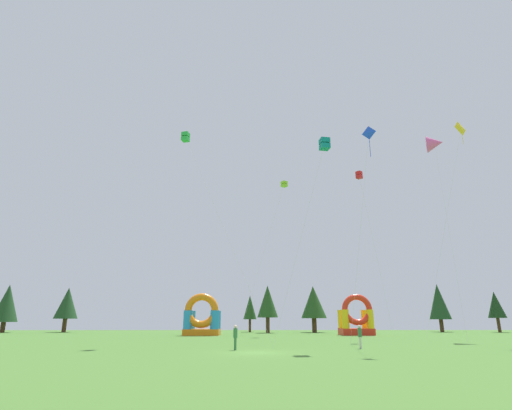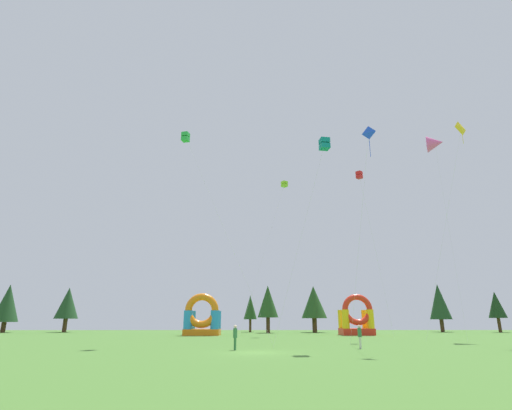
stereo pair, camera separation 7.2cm
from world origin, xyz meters
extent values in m
plane|color=#47752D|center=(0.00, 0.00, 0.00)|extent=(120.00, 120.00, 0.00)
cube|color=red|center=(13.05, 17.98, 19.39)|extent=(0.91, 0.91, 0.41)
cube|color=red|center=(13.05, 17.98, 19.88)|extent=(0.91, 0.91, 0.41)
cylinder|color=silver|center=(14.96, 19.85, 9.82)|extent=(3.83, 3.76, 19.63)
cube|color=green|center=(-7.80, 11.34, 21.26)|extent=(0.90, 0.90, 0.45)
cube|color=green|center=(-7.80, 11.34, 21.80)|extent=(0.90, 0.90, 0.45)
cylinder|color=silver|center=(-3.17, 10.08, 10.76)|extent=(9.28, 2.53, 21.53)
pyramid|color=yellow|center=(23.32, 11.72, 22.96)|extent=(1.43, 1.00, 1.39)
cylinder|color=yellow|center=(23.28, 11.81, 22.02)|extent=(0.04, 0.04, 1.84)
cylinder|color=silver|center=(20.31, 12.84, 11.47)|extent=(5.95, 2.07, 22.95)
pyramid|color=blue|center=(9.76, 2.89, 17.88)|extent=(0.84, 0.61, 0.90)
cylinder|color=blue|center=(9.80, 2.94, 16.75)|extent=(0.04, 0.04, 2.25)
cylinder|color=silver|center=(9.14, 6.01, 8.94)|extent=(1.34, 6.15, 17.88)
cone|color=#EA599E|center=(24.16, 19.91, 24.94)|extent=(2.77, 2.87, 2.26)
cylinder|color=silver|center=(22.51, 16.14, 12.47)|extent=(3.33, 7.55, 24.95)
cube|color=#0C7F7A|center=(6.25, 4.84, 17.43)|extent=(0.96, 0.96, 0.47)
cube|color=#0C7F7A|center=(6.25, 4.84, 17.99)|extent=(0.96, 0.96, 0.47)
cylinder|color=silver|center=(3.74, 4.42, 8.86)|extent=(5.03, 0.87, 17.72)
cube|color=#8CD826|center=(4.81, 32.09, 23.09)|extent=(1.14, 1.14, 0.40)
cube|color=#8CD826|center=(4.81, 32.09, 23.57)|extent=(1.14, 1.14, 0.40)
cylinder|color=silver|center=(1.36, 29.81, 11.66)|extent=(6.93, 4.59, 23.33)
cylinder|color=silver|center=(7.98, 3.81, 0.42)|extent=(0.13, 0.13, 0.85)
cylinder|color=silver|center=(7.98, 3.64, 0.42)|extent=(0.13, 0.13, 0.85)
cylinder|color=#33723F|center=(7.98, 3.72, 1.18)|extent=(0.31, 0.31, 0.67)
sphere|color=beige|center=(7.98, 3.72, 1.63)|extent=(0.23, 0.23, 0.23)
cylinder|color=#33723F|center=(-1.60, 2.13, 0.43)|extent=(0.16, 0.16, 0.85)
cylinder|color=#33723F|center=(-1.67, 2.29, 0.43)|extent=(0.16, 0.16, 0.85)
cylinder|color=#33723F|center=(-1.64, 2.21, 1.19)|extent=(0.39, 0.39, 0.68)
sphere|color=beige|center=(-1.64, 2.21, 1.64)|extent=(0.23, 0.23, 0.23)
cube|color=red|center=(14.73, 31.24, 0.46)|extent=(4.56, 3.66, 0.92)
cylinder|color=yellow|center=(12.97, 29.93, 2.22)|extent=(1.02, 1.02, 2.61)
cylinder|color=yellow|center=(16.50, 29.93, 2.22)|extent=(1.02, 1.02, 2.61)
cylinder|color=yellow|center=(12.97, 32.56, 2.22)|extent=(1.02, 1.02, 2.61)
cylinder|color=yellow|center=(16.50, 32.56, 2.22)|extent=(1.02, 1.02, 2.61)
torus|color=red|center=(14.73, 29.93, 3.53)|extent=(4.35, 0.82, 4.35)
cube|color=orange|center=(-7.52, 30.96, 0.42)|extent=(5.02, 4.42, 0.85)
cylinder|color=#268CD8|center=(-9.41, 29.37, 2.12)|extent=(1.24, 1.24, 2.54)
cylinder|color=#268CD8|center=(-5.63, 29.37, 2.12)|extent=(1.24, 1.24, 2.54)
cylinder|color=#268CD8|center=(-9.41, 32.56, 2.12)|extent=(1.24, 1.24, 2.54)
cylinder|color=#268CD8|center=(-5.63, 32.56, 2.12)|extent=(1.24, 1.24, 2.54)
torus|color=orange|center=(-7.52, 29.37, 3.38)|extent=(4.77, 0.99, 4.77)
cylinder|color=#4C331E|center=(-43.25, 42.98, 0.88)|extent=(0.75, 0.75, 1.75)
cone|color=#1E4221|center=(-43.25, 42.98, 4.95)|extent=(4.19, 4.19, 6.39)
cylinder|color=#4C331E|center=(-33.65, 44.98, 1.15)|extent=(0.72, 0.72, 2.30)
cone|color=#1E4221|center=(-33.65, 44.98, 5.02)|extent=(4.03, 4.03, 5.44)
cylinder|color=#4C331E|center=(-0.72, 45.83, 1.10)|extent=(0.43, 0.43, 2.20)
cone|color=#234C1E|center=(-0.72, 45.83, 4.32)|extent=(2.40, 2.40, 4.25)
cylinder|color=#4C331E|center=(2.31, 40.96, 1.25)|extent=(0.64, 0.64, 2.49)
cone|color=#234C1E|center=(2.31, 40.96, 5.16)|extent=(3.53, 3.53, 5.33)
cylinder|color=#4C331E|center=(10.50, 43.03, 1.19)|extent=(0.80, 0.80, 2.38)
cone|color=#234C1E|center=(10.50, 43.03, 5.14)|extent=(4.45, 4.45, 5.52)
cylinder|color=#4C331E|center=(34.10, 45.90, 1.10)|extent=(0.68, 0.68, 2.19)
cone|color=#1E4221|center=(34.10, 45.90, 5.35)|extent=(3.77, 3.77, 6.32)
cylinder|color=#4C331E|center=(43.19, 43.61, 1.21)|extent=(0.54, 0.54, 2.43)
cone|color=#193819|center=(43.19, 43.61, 4.72)|extent=(2.99, 2.99, 4.58)
camera|label=1|loc=(-0.46, -28.32, 2.15)|focal=27.62mm
camera|label=2|loc=(-0.39, -28.32, 2.15)|focal=27.62mm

